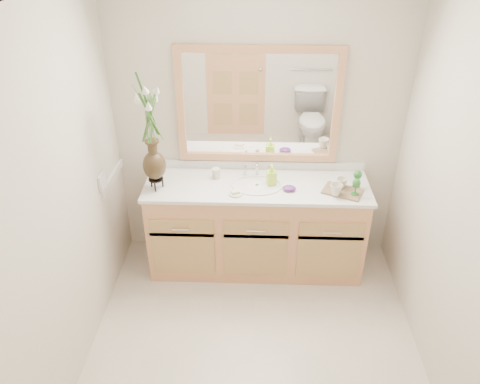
{
  "coord_description": "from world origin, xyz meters",
  "views": [
    {
      "loc": [
        -0.02,
        -2.28,
        2.77
      ],
      "look_at": [
        -0.13,
        0.65,
        0.98
      ],
      "focal_mm": 35.0,
      "sensor_mm": 36.0,
      "label": 1
    }
  ],
  "objects_px": {
    "tumbler": "(216,173)",
    "tray": "(342,191)",
    "flower_vase": "(149,120)",
    "soap_bottle": "(271,175)"
  },
  "relations": [
    {
      "from": "tumbler",
      "to": "soap_bottle",
      "type": "bearing_deg",
      "value": -9.75
    },
    {
      "from": "tumbler",
      "to": "tray",
      "type": "relative_size",
      "value": 0.3
    },
    {
      "from": "soap_bottle",
      "to": "tray",
      "type": "bearing_deg",
      "value": -19.06
    },
    {
      "from": "flower_vase",
      "to": "tray",
      "type": "distance_m",
      "value": 1.6
    },
    {
      "from": "flower_vase",
      "to": "soap_bottle",
      "type": "distance_m",
      "value": 1.06
    },
    {
      "from": "tray",
      "to": "flower_vase",
      "type": "bearing_deg",
      "value": -155.89
    },
    {
      "from": "flower_vase",
      "to": "soap_bottle",
      "type": "xyz_separation_m",
      "value": [
        0.92,
        0.11,
        -0.52
      ]
    },
    {
      "from": "tumbler",
      "to": "soap_bottle",
      "type": "relative_size",
      "value": 0.58
    },
    {
      "from": "tumbler",
      "to": "tray",
      "type": "xyz_separation_m",
      "value": [
        1.02,
        -0.19,
        -0.04
      ]
    },
    {
      "from": "tumbler",
      "to": "tray",
      "type": "bearing_deg",
      "value": -10.67
    }
  ]
}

